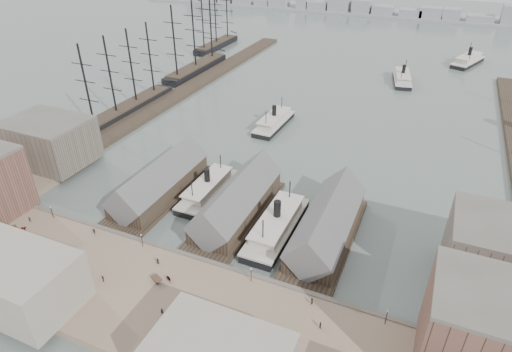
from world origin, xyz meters
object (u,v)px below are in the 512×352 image
at_px(ferry_docked_west, 208,188).
at_px(horse_cart_right, 212,338).
at_px(horse_cart_center, 164,279).
at_px(horse_cart_left, 21,229).

xyz_separation_m(ferry_docked_west, horse_cart_right, (27.51, -47.78, 0.51)).
bearing_deg(horse_cart_center, horse_cart_left, 113.90).
distance_m(horse_cart_left, horse_cart_right, 63.70).
bearing_deg(ferry_docked_west, horse_cart_left, -133.16).
bearing_deg(horse_cart_left, ferry_docked_west, -15.79).
distance_m(ferry_docked_west, horse_cart_center, 39.31).
relative_size(horse_cart_left, horse_cart_center, 0.96).
bearing_deg(horse_cart_right, horse_cart_left, 82.37).
height_order(ferry_docked_west, horse_cart_right, ferry_docked_west).
bearing_deg(horse_cart_center, ferry_docked_west, 38.94).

